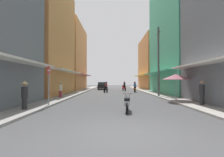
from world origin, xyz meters
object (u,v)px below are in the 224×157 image
motorbike_orange (135,87)px  street_sign_no_entry (49,80)px  pedestrian_midway (61,89)px  utility_pole (159,61)px  motorbike_silver (128,102)px  vendor_umbrella (176,77)px  motorbike_black (106,88)px  pedestrian_far (203,94)px  pedestrian_foreground (25,94)px  motorbike_red (125,87)px  parked_car (103,86)px

motorbike_orange → street_sign_no_entry: 16.18m
pedestrian_midway → utility_pole: bearing=8.5°
motorbike_silver → street_sign_no_entry: (-4.93, 1.68, 1.21)m
vendor_umbrella → motorbike_silver: bearing=-134.3°
motorbike_black → utility_pole: (5.78, -6.94, 3.04)m
pedestrian_far → pedestrian_foreground: 10.76m
motorbike_orange → vendor_umbrella: vendor_umbrella is taller
pedestrian_midway → motorbike_orange: bearing=46.9°
motorbike_red → utility_pole: 11.57m
utility_pole → street_sign_no_entry: size_ratio=2.77×
motorbike_orange → parked_car: size_ratio=0.42×
pedestrian_midway → motorbike_black: bearing=64.2°
pedestrian_far → street_sign_no_entry: street_sign_no_entry is taller
street_sign_no_entry → pedestrian_foreground: bearing=-113.1°
motorbike_black → pedestrian_far: bearing=-63.8°
parked_car → utility_pole: size_ratio=0.57×
motorbike_red → motorbike_orange: size_ratio=1.00×
motorbike_silver → motorbike_orange: size_ratio=1.01×
motorbike_red → street_sign_no_entry: size_ratio=0.67×
motorbike_orange → street_sign_no_entry: street_sign_no_entry is taller
motorbike_red → motorbike_silver: bearing=-93.6°
parked_car → pedestrian_far: pedestrian_far is taller
motorbike_silver → motorbike_red: bearing=86.4°
motorbike_orange → parked_car: 9.51m
parked_car → utility_pole: (6.82, -15.36, 3.01)m
motorbike_red → vendor_umbrella: 15.18m
pedestrian_foreground → pedestrian_midway: (-0.17, 6.97, -0.01)m
utility_pole → pedestrian_midway: bearing=-171.5°
parked_car → street_sign_no_entry: street_sign_no_entry is taller
pedestrian_foreground → motorbike_orange: bearing=62.7°
motorbike_orange → parked_car: bearing=124.3°
motorbike_silver → vendor_umbrella: bearing=45.7°
vendor_umbrella → utility_pole: utility_pole is taller
motorbike_red → pedestrian_foreground: 20.41m
pedestrian_midway → street_sign_no_entry: street_sign_no_entry is taller
parked_car → utility_pole: bearing=-66.1°
motorbike_silver → parked_car: size_ratio=0.43×
motorbike_red → parked_car: motorbike_red is taller
pedestrian_foreground → utility_pole: 13.14m
parked_car → motorbike_orange: bearing=-55.7°
motorbike_black → parked_car: motorbike_black is taller
motorbike_black → pedestrian_far: size_ratio=1.05×
pedestrian_far → vendor_umbrella: vendor_umbrella is taller
motorbike_orange → utility_pole: bearing=-79.0°
parked_car → street_sign_no_entry: (-2.16, -22.15, 0.98)m
motorbike_black → vendor_umbrella: 12.59m
motorbike_red → street_sign_no_entry: bearing=-109.2°
motorbike_black → vendor_umbrella: size_ratio=0.79×
vendor_umbrella → street_sign_no_entry: street_sign_no_entry is taller
motorbike_orange → utility_pole: 8.23m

